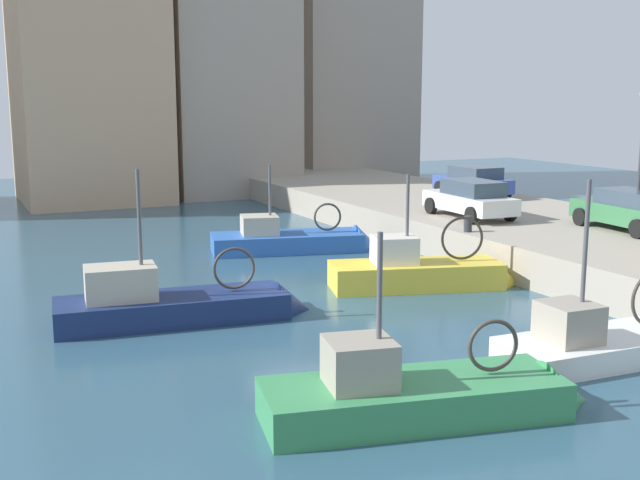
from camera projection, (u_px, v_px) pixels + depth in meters
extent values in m
plane|color=#2D5166|center=(296.00, 303.00, 22.54)|extent=(80.00, 80.00, 0.00)
cube|color=#9E9384|center=(601.00, 249.00, 27.35)|extent=(9.00, 56.00, 1.20)
cube|color=#388951|center=(413.00, 418.00, 14.56)|extent=(5.80, 2.95, 1.42)
cone|color=#388951|center=(565.00, 402.00, 15.30)|extent=(1.22, 1.82, 1.67)
cube|color=#896B4C|center=(414.00, 384.00, 14.45)|extent=(5.55, 2.76, 0.08)
cube|color=gray|center=(360.00, 364.00, 14.12)|extent=(1.39, 1.36, 0.88)
cylinder|color=#4C4C51|center=(379.00, 311.00, 14.03)|extent=(0.10, 0.10, 2.85)
torus|color=#3F3833|center=(493.00, 346.00, 14.70)|extent=(1.01, 0.29, 1.01)
sphere|color=white|center=(312.00, 395.00, 15.10)|extent=(0.32, 0.32, 0.32)
cube|color=gold|center=(415.00, 288.00, 24.37)|extent=(5.47, 3.14, 1.59)
cone|color=gold|center=(506.00, 284.00, 24.84)|extent=(1.31, 1.76, 1.57)
cube|color=#896B4C|center=(416.00, 265.00, 24.25)|extent=(5.23, 2.95, 0.08)
cube|color=beige|center=(394.00, 250.00, 24.05)|extent=(1.55, 1.42, 0.87)
cylinder|color=#4C4C51|center=(407.00, 220.00, 23.95)|extent=(0.10, 0.10, 2.78)
torus|color=#3F3833|center=(462.00, 238.00, 24.34)|extent=(1.31, 0.46, 1.35)
sphere|color=white|center=(359.00, 275.00, 25.01)|extent=(0.32, 0.32, 0.32)
cube|color=#2D60B7|center=(287.00, 251.00, 30.11)|extent=(5.94, 3.32, 1.36)
cone|color=#2D60B7|center=(367.00, 248.00, 30.74)|extent=(1.31, 1.98, 1.82)
cube|color=#B2A893|center=(287.00, 235.00, 30.00)|extent=(5.69, 3.11, 0.08)
cube|color=#B7AD99|center=(260.00, 225.00, 29.72)|extent=(1.60, 1.54, 0.74)
cylinder|color=#4C4C51|center=(270.00, 201.00, 29.63)|extent=(0.10, 0.10, 2.67)
torus|color=#3F3833|center=(328.00, 217.00, 30.20)|extent=(1.06, 0.34, 1.07)
sphere|color=white|center=(239.00, 242.00, 30.80)|extent=(0.32, 0.32, 0.32)
cube|color=navy|center=(173.00, 322.00, 20.73)|extent=(6.10, 2.55, 1.39)
cone|color=navy|center=(294.00, 311.00, 21.78)|extent=(1.10, 1.75, 1.66)
cube|color=#9E7A51|center=(172.00, 298.00, 20.62)|extent=(5.84, 2.38, 0.08)
cube|color=#B7AD99|center=(121.00, 283.00, 20.13)|extent=(1.89, 1.37, 0.91)
cylinder|color=#4C4C51|center=(140.00, 236.00, 20.08)|extent=(0.10, 0.10, 3.39)
torus|color=#3F3833|center=(234.00, 268.00, 21.02)|extent=(1.14, 0.22, 1.14)
sphere|color=white|center=(100.00, 310.00, 21.08)|extent=(0.32, 0.32, 0.32)
cube|color=white|center=(604.00, 359.00, 17.77)|extent=(4.92, 2.11, 1.11)
cube|color=#9E7A51|center=(605.00, 338.00, 17.68)|extent=(4.72, 1.95, 0.08)
cube|color=gray|center=(569.00, 323.00, 17.20)|extent=(1.16, 1.21, 0.87)
cylinder|color=#4C4C51|center=(585.00, 262.00, 17.09)|extent=(0.10, 0.10, 3.58)
sphere|color=white|center=(522.00, 347.00, 18.12)|extent=(0.32, 0.32, 0.32)
cube|color=#334C9E|center=(472.00, 184.00, 36.56)|extent=(1.82, 3.90, 0.63)
cube|color=#384756|center=(475.00, 172.00, 36.29)|extent=(1.58, 2.19, 0.51)
cylinder|color=black|center=(440.00, 188.00, 37.38)|extent=(0.23, 0.64, 0.64)
cylinder|color=black|center=(470.00, 186.00, 38.16)|extent=(0.23, 0.64, 0.64)
cylinder|color=black|center=(474.00, 194.00, 35.06)|extent=(0.23, 0.64, 0.64)
cylinder|color=black|center=(506.00, 192.00, 35.84)|extent=(0.23, 0.64, 0.64)
cube|color=silver|center=(469.00, 202.00, 30.39)|extent=(1.84, 4.21, 0.62)
cube|color=#384756|center=(473.00, 188.00, 30.09)|extent=(1.57, 2.38, 0.56)
cylinder|color=black|center=(431.00, 206.00, 31.37)|extent=(0.24, 0.65, 0.64)
cylinder|color=black|center=(467.00, 203.00, 32.04)|extent=(0.24, 0.65, 0.64)
cylinder|color=black|center=(472.00, 215.00, 28.83)|extent=(0.24, 0.65, 0.64)
cylinder|color=black|center=(510.00, 213.00, 29.49)|extent=(0.24, 0.65, 0.64)
cube|color=#387547|center=(628.00, 213.00, 27.46)|extent=(1.97, 4.26, 0.64)
cube|color=#384756|center=(633.00, 198.00, 27.16)|extent=(1.63, 2.43, 0.51)
cylinder|color=black|center=(581.00, 217.00, 28.50)|extent=(0.27, 0.66, 0.64)
cylinder|color=black|center=(617.00, 214.00, 29.09)|extent=(0.27, 0.66, 0.64)
cylinder|color=black|center=(638.00, 229.00, 25.92)|extent=(0.27, 0.66, 0.64)
cylinder|color=#2D2D33|center=(468.00, 224.00, 27.19)|extent=(0.28, 0.28, 0.55)
cylinder|color=#38383D|center=(640.00, 165.00, 27.41)|extent=(0.12, 0.12, 4.50)
cube|color=#A39384|center=(220.00, 40.00, 46.87)|extent=(7.24, 7.94, 18.04)
cube|color=tan|center=(87.00, 67.00, 43.29)|extent=(7.51, 8.41, 14.64)
cube|color=#A39384|center=(346.00, 34.00, 52.67)|extent=(7.89, 6.50, 19.54)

